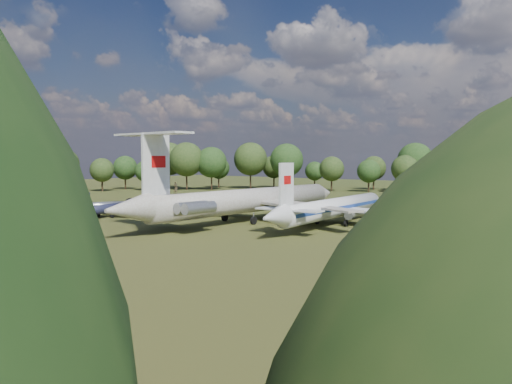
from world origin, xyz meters
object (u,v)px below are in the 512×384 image
Objects in this scene: tu104_jet at (334,212)px; small_prop_west at (106,211)px; small_prop_northwest at (101,207)px; il62_airliner at (248,205)px; person_on_il62 at (176,188)px.

tu104_jet is 38.66m from small_prop_west.
small_prop_northwest is (-42.54, -11.55, -1.03)m from tu104_jet.
il62_airliner is 15.13m from person_on_il62.
small_prop_west is at bearing -25.89° from person_on_il62.
il62_airliner reaches higher than small_prop_west.
person_on_il62 reaches higher than tu104_jet.
il62_airliner is 31.60× the size of person_on_il62.
person_on_il62 is (-0.94, -14.70, 3.48)m from il62_airliner.
small_prop_west is (-22.67, -10.30, -1.49)m from il62_airliner.
small_prop_west is at bearing -159.08° from tu104_jet.
tu104_jet reaches higher than small_prop_northwest.
small_prop_northwest is 30.38m from person_on_il62.
person_on_il62 is at bearing -27.32° from small_prop_west.
il62_airliner reaches higher than small_prop_northwest.
il62_airliner is 3.96× the size of small_prop_northwest.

